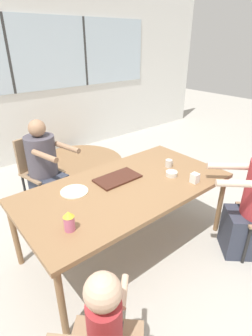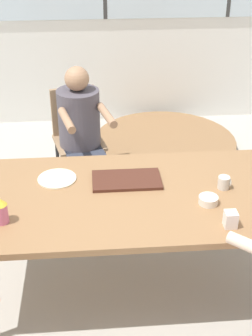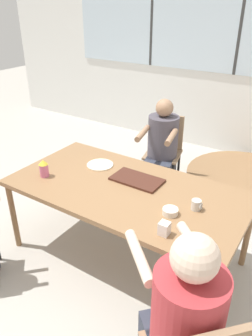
{
  "view_description": "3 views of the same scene",
  "coord_description": "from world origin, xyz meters",
  "px_view_note": "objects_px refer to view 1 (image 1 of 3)",
  "views": [
    {
      "loc": [
        -1.32,
        -1.6,
        1.91
      ],
      "look_at": [
        0.0,
        0.0,
        0.89
      ],
      "focal_mm": 28.0,
      "sensor_mm": 36.0,
      "label": 1
    },
    {
      "loc": [
        -0.19,
        -2.33,
        2.23
      ],
      "look_at": [
        0.0,
        0.0,
        0.89
      ],
      "focal_mm": 50.0,
      "sensor_mm": 36.0,
      "label": 2
    },
    {
      "loc": [
        1.25,
        -1.92,
        2.08
      ],
      "look_at": [
        0.0,
        0.0,
        0.89
      ],
      "focal_mm": 35.0,
      "sensor_mm": 36.0,
      "label": 3
    }
  ],
  "objects_px": {
    "coffee_mug": "(169,163)",
    "person_man_blue_shirt": "(45,171)",
    "sippy_cup": "(69,221)",
    "bowl_white_shallow": "(172,174)",
    "folded_table_stack": "(78,164)",
    "chair_for_man_blue_shirt": "(36,165)",
    "milk_carton_small": "(195,178)"
  },
  "relations": [
    {
      "from": "chair_for_man_blue_shirt",
      "to": "person_man_blue_shirt",
      "type": "height_order",
      "value": "person_man_blue_shirt"
    },
    {
      "from": "coffee_mug",
      "to": "person_man_blue_shirt",
      "type": "bearing_deg",
      "value": 127.22
    },
    {
      "from": "chair_for_man_blue_shirt",
      "to": "sippy_cup",
      "type": "bearing_deg",
      "value": 63.13
    },
    {
      "from": "person_man_blue_shirt",
      "to": "sippy_cup",
      "type": "distance_m",
      "value": 1.49
    },
    {
      "from": "coffee_mug",
      "to": "sippy_cup",
      "type": "relative_size",
      "value": 0.5
    },
    {
      "from": "person_man_blue_shirt",
      "to": "coffee_mug",
      "type": "distance_m",
      "value": 1.48
    },
    {
      "from": "bowl_white_shallow",
      "to": "folded_table_stack",
      "type": "height_order",
      "value": "bowl_white_shallow"
    },
    {
      "from": "coffee_mug",
      "to": "folded_table_stack",
      "type": "xyz_separation_m",
      "value": [
        -0.05,
        1.86,
        -0.69
      ]
    },
    {
      "from": "sippy_cup",
      "to": "bowl_white_shallow",
      "type": "xyz_separation_m",
      "value": [
        1.16,
        0.09,
        -0.06
      ]
    },
    {
      "from": "milk_carton_small",
      "to": "bowl_white_shallow",
      "type": "relative_size",
      "value": 0.81
    },
    {
      "from": "chair_for_man_blue_shirt",
      "to": "folded_table_stack",
      "type": "relative_size",
      "value": 0.6
    },
    {
      "from": "bowl_white_shallow",
      "to": "milk_carton_small",
      "type": "bearing_deg",
      "value": -73.64
    },
    {
      "from": "chair_for_man_blue_shirt",
      "to": "milk_carton_small",
      "type": "relative_size",
      "value": 9.46
    },
    {
      "from": "folded_table_stack",
      "to": "bowl_white_shallow",
      "type": "bearing_deg",
      "value": -92.28
    },
    {
      "from": "sippy_cup",
      "to": "folded_table_stack",
      "type": "distance_m",
      "value": 2.55
    },
    {
      "from": "milk_carton_small",
      "to": "folded_table_stack",
      "type": "relative_size",
      "value": 0.06
    },
    {
      "from": "person_man_blue_shirt",
      "to": "milk_carton_small",
      "type": "height_order",
      "value": "person_man_blue_shirt"
    },
    {
      "from": "chair_for_man_blue_shirt",
      "to": "person_man_blue_shirt",
      "type": "xyz_separation_m",
      "value": [
        0.04,
        -0.17,
        -0.02
      ]
    },
    {
      "from": "bowl_white_shallow",
      "to": "folded_table_stack",
      "type": "distance_m",
      "value": 2.13
    },
    {
      "from": "coffee_mug",
      "to": "bowl_white_shallow",
      "type": "xyz_separation_m",
      "value": [
        -0.13,
        -0.16,
        -0.02
      ]
    },
    {
      "from": "chair_for_man_blue_shirt",
      "to": "folded_table_stack",
      "type": "bearing_deg",
      "value": -161.49
    },
    {
      "from": "person_man_blue_shirt",
      "to": "sippy_cup",
      "type": "bearing_deg",
      "value": 60.12
    },
    {
      "from": "chair_for_man_blue_shirt",
      "to": "bowl_white_shallow",
      "type": "bearing_deg",
      "value": 104.57
    },
    {
      "from": "chair_for_man_blue_shirt",
      "to": "bowl_white_shallow",
      "type": "relative_size",
      "value": 7.67
    },
    {
      "from": "folded_table_stack",
      "to": "chair_for_man_blue_shirt",
      "type": "bearing_deg",
      "value": -148.08
    },
    {
      "from": "sippy_cup",
      "to": "milk_carton_small",
      "type": "relative_size",
      "value": 1.7
    },
    {
      "from": "chair_for_man_blue_shirt",
      "to": "folded_table_stack",
      "type": "xyz_separation_m",
      "value": [
        0.87,
        0.54,
        -0.46
      ]
    },
    {
      "from": "coffee_mug",
      "to": "folded_table_stack",
      "type": "distance_m",
      "value": 1.99
    },
    {
      "from": "coffee_mug",
      "to": "bowl_white_shallow",
      "type": "height_order",
      "value": "coffee_mug"
    },
    {
      "from": "person_man_blue_shirt",
      "to": "coffee_mug",
      "type": "relative_size",
      "value": 14.19
    },
    {
      "from": "sippy_cup",
      "to": "coffee_mug",
      "type": "bearing_deg",
      "value": 10.67
    },
    {
      "from": "sippy_cup",
      "to": "person_man_blue_shirt",
      "type": "bearing_deg",
      "value": 73.53
    }
  ]
}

